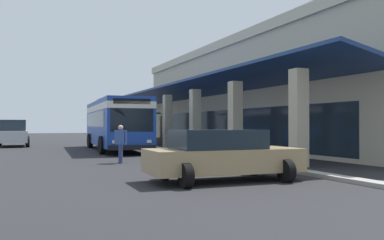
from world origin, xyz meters
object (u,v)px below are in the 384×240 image
transit_bus (115,121)px  pedestrian (121,142)px  parked_suv_silver (13,133)px  potted_palm (161,138)px  parked_sedan_tan (222,155)px

transit_bus → pedestrian: (9.12, -1.78, -0.96)m
transit_bus → pedestrian: size_ratio=7.08×
pedestrian → transit_bus: bearing=169.0°
parked_suv_silver → pedestrian: parked_suv_silver is taller
potted_palm → transit_bus: bearing=-49.9°
parked_suv_silver → parked_sedan_tan: 23.89m
parked_suv_silver → pedestrian: 17.09m
transit_bus → pedestrian: bearing=-11.0°
pedestrian → potted_palm: (-12.73, 6.06, -0.29)m
transit_bus → parked_sedan_tan: size_ratio=2.55×
transit_bus → pedestrian: transit_bus is taller
parked_suv_silver → parked_sedan_tan: bearing=13.7°
transit_bus → parked_suv_silver: (-7.43, -6.03, -0.84)m
parked_sedan_tan → pedestrian: pedestrian is taller
parked_sedan_tan → pedestrian: size_ratio=2.77×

